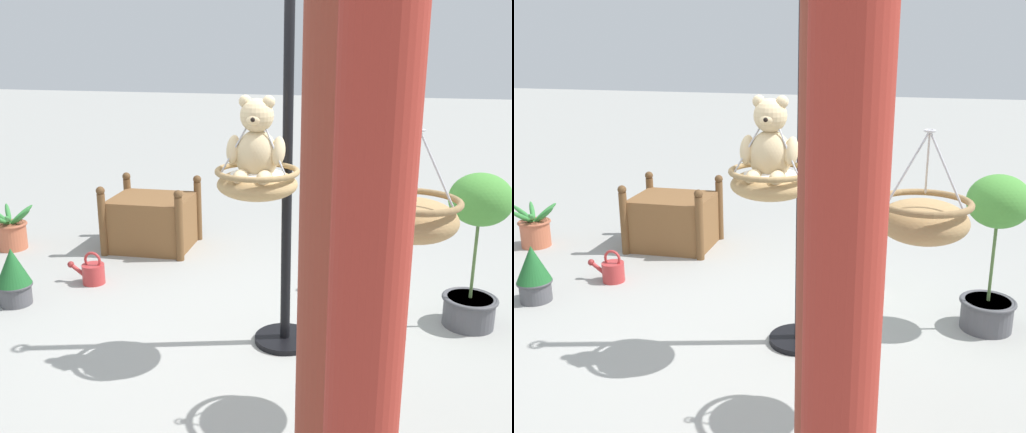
# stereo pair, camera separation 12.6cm
# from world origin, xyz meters

# --- Properties ---
(ground_plane) EXTENTS (40.00, 40.00, 0.00)m
(ground_plane) POSITION_xyz_m (0.00, 0.00, 0.00)
(ground_plane) COLOR #9E9E99
(display_pole_central) EXTENTS (0.44, 0.44, 2.50)m
(display_pole_central) POSITION_xyz_m (-0.20, -0.10, 0.78)
(display_pole_central) COLOR black
(display_pole_central) RESTS_ON ground
(hanging_basket_with_teddy) EXTENTS (0.55, 0.55, 0.59)m
(hanging_basket_with_teddy) POSITION_xyz_m (-0.05, 0.15, 1.25)
(hanging_basket_with_teddy) COLOR tan
(teddy_bear) EXTENTS (0.38, 0.33, 0.55)m
(teddy_bear) POSITION_xyz_m (-0.05, 0.18, 1.48)
(teddy_bear) COLOR #D1B789
(hanging_basket_left_high) EXTENTS (0.51, 0.51, 0.60)m
(hanging_basket_left_high) POSITION_xyz_m (-1.01, 0.63, 1.21)
(hanging_basket_left_high) COLOR #A37F51
(greenhouse_pillar_left) EXTENTS (0.44, 0.44, 2.80)m
(greenhouse_pillar_left) POSITION_xyz_m (-0.69, 1.74, 1.35)
(greenhouse_pillar_left) COLOR brown
(greenhouse_pillar_left) RESTS_ON ground
(greenhouse_pillar_right) EXTENTS (0.33, 0.33, 2.58)m
(greenhouse_pillar_right) POSITION_xyz_m (-0.86, 2.58, 1.24)
(greenhouse_pillar_right) COLOR #9E2D23
(greenhouse_pillar_right) RESTS_ON ground
(wooden_planter_box) EXTENTS (0.92, 0.79, 0.72)m
(wooden_planter_box) POSITION_xyz_m (1.54, -1.85, 0.30)
(wooden_planter_box) COLOR brown
(wooden_planter_box) RESTS_ON ground
(potted_plant_fern_front) EXTENTS (0.52, 0.49, 0.46)m
(potted_plant_fern_front) POSITION_xyz_m (2.97, -1.46, 0.18)
(potted_plant_fern_front) COLOR #BC6042
(potted_plant_fern_front) RESTS_ON ground
(potted_plant_flowering_red) EXTENTS (0.29, 0.29, 0.49)m
(potted_plant_flowering_red) POSITION_xyz_m (2.10, -0.24, 0.25)
(potted_plant_flowering_red) COLOR #4C4C51
(potted_plant_flowering_red) RESTS_ON ground
(potted_plant_tall_leafy) EXTENTS (0.33, 0.33, 0.52)m
(potted_plant_tall_leafy) POSITION_xyz_m (-0.56, -1.16, 0.24)
(potted_plant_tall_leafy) COLOR beige
(potted_plant_tall_leafy) RESTS_ON ground
(potted_plant_broad_leaf) EXTENTS (0.46, 0.46, 1.20)m
(potted_plant_broad_leaf) POSITION_xyz_m (-1.53, -0.68, 0.71)
(potted_plant_broad_leaf) COLOR #4C4C51
(potted_plant_broad_leaf) RESTS_ON ground
(watering_can) EXTENTS (0.35, 0.20, 0.30)m
(watering_can) POSITION_xyz_m (1.69, -0.79, 0.10)
(watering_can) COLOR #B23333
(watering_can) RESTS_ON ground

